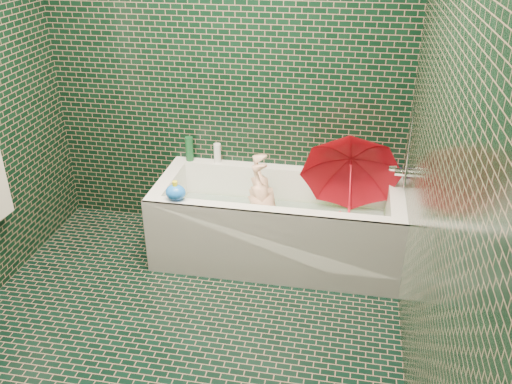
% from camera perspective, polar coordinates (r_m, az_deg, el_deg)
% --- Properties ---
extents(floor, '(2.80, 2.80, 0.00)m').
position_cam_1_polar(floor, '(3.30, -8.59, -15.43)').
color(floor, black).
rests_on(floor, ground).
extents(wall_back, '(2.80, 0.00, 2.80)m').
position_cam_1_polar(wall_back, '(3.90, -3.32, 12.81)').
color(wall_back, black).
rests_on(wall_back, floor).
extents(wall_right, '(0.00, 2.80, 2.80)m').
position_cam_1_polar(wall_right, '(2.50, 18.76, 2.78)').
color(wall_right, black).
rests_on(wall_right, floor).
extents(bathtub, '(1.70, 0.75, 0.55)m').
position_cam_1_polar(bathtub, '(3.87, 2.23, -4.04)').
color(bathtub, white).
rests_on(bathtub, floor).
extents(bath_mat, '(1.35, 0.47, 0.01)m').
position_cam_1_polar(bath_mat, '(3.91, 2.26, -4.60)').
color(bath_mat, '#32D52A').
rests_on(bath_mat, bathtub).
extents(water, '(1.48, 0.53, 0.00)m').
position_cam_1_polar(water, '(3.84, 2.30, -2.78)').
color(water, silver).
rests_on(water, bathtub).
extents(faucet, '(0.18, 0.19, 0.55)m').
position_cam_1_polar(faucet, '(3.61, 15.33, 2.55)').
color(faucet, silver).
rests_on(faucet, wall_right).
extents(child, '(0.94, 0.41, 0.35)m').
position_cam_1_polar(child, '(3.82, 1.26, -2.76)').
color(child, '#E7B090').
rests_on(child, bathtub).
extents(umbrella, '(0.86, 0.87, 0.97)m').
position_cam_1_polar(umbrella, '(3.67, 9.88, 0.73)').
color(umbrella, red).
rests_on(umbrella, bathtub).
extents(soap_bottle_a, '(0.11, 0.11, 0.25)m').
position_cam_1_polar(soap_bottle_a, '(3.97, 13.65, 1.58)').
color(soap_bottle_a, white).
rests_on(soap_bottle_a, bathtub).
extents(soap_bottle_b, '(0.11, 0.11, 0.20)m').
position_cam_1_polar(soap_bottle_b, '(3.97, 14.22, 1.51)').
color(soap_bottle_b, '#4B1C6A').
rests_on(soap_bottle_b, bathtub).
extents(soap_bottle_c, '(0.15, 0.15, 0.16)m').
position_cam_1_polar(soap_bottle_c, '(4.00, 12.80, 1.89)').
color(soap_bottle_c, '#144723').
rests_on(soap_bottle_c, bathtub).
extents(bottle_right_tall, '(0.06, 0.06, 0.21)m').
position_cam_1_polar(bottle_right_tall, '(3.96, 11.79, 3.33)').
color(bottle_right_tall, '#144723').
rests_on(bottle_right_tall, bathtub).
extents(bottle_right_pump, '(0.06, 0.06, 0.16)m').
position_cam_1_polar(bottle_right_pump, '(3.96, 12.96, 2.89)').
color(bottle_right_pump, silver).
rests_on(bottle_right_pump, bathtub).
extents(bottle_left_tall, '(0.07, 0.07, 0.19)m').
position_cam_1_polar(bottle_left_tall, '(4.12, -7.03, 4.54)').
color(bottle_left_tall, '#144723').
rests_on(bottle_left_tall, bathtub).
extents(bottle_left_short, '(0.07, 0.07, 0.15)m').
position_cam_1_polar(bottle_left_short, '(4.07, -4.09, 4.12)').
color(bottle_left_short, white).
rests_on(bottle_left_short, bathtub).
extents(rubber_duck, '(0.11, 0.09, 0.08)m').
position_cam_1_polar(rubber_duck, '(3.95, 9.89, 2.42)').
color(rubber_duck, yellow).
rests_on(rubber_duck, bathtub).
extents(bath_toy, '(0.16, 0.15, 0.13)m').
position_cam_1_polar(bath_toy, '(3.56, -8.47, -0.02)').
color(bath_toy, '#1B71F5').
rests_on(bath_toy, bathtub).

